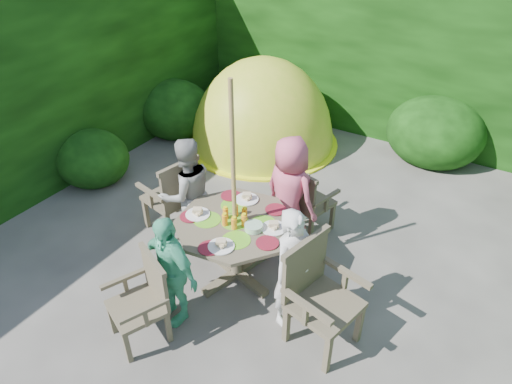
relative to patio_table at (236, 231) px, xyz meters
The scene contains 13 objects.
ground 0.88m from the patio_table, 36.94° to the left, with size 60.00×60.00×0.00m, color #484641.
hedge_enclosure 1.90m from the patio_table, 73.48° to the left, with size 9.00×9.00×2.50m.
patio_table is the anchor object (origin of this frame).
parasol_pole 0.49m from the patio_table, behind, with size 0.04×0.04×2.20m, color olive.
garden_chair_right 1.09m from the patio_table, 14.80° to the right, with size 0.66×0.71×1.00m.
garden_chair_left 1.10m from the patio_table, 165.18° to the left, with size 0.61×0.66×0.95m.
garden_chair_back 1.11m from the patio_table, 75.60° to the left, with size 0.61×0.57×0.86m.
garden_chair_front 1.12m from the patio_table, 104.25° to the right, with size 0.64×0.61×0.84m.
child_right 0.80m from the patio_table, 14.71° to the right, with size 0.46×0.30×1.26m, color silver.
child_left 0.81m from the patio_table, 165.43° to the left, with size 0.65×0.50×1.33m, color gray.
child_back 0.80m from the patio_table, 75.66° to the left, with size 0.67×0.43×1.37m, color #D05673.
child_front 0.80m from the patio_table, 104.94° to the right, with size 0.69×0.29×1.18m, color #53C396.
dome_tent 3.14m from the patio_table, 116.00° to the left, with size 2.48×2.48×2.79m.
Camera 1 is at (1.56, -3.34, 3.50)m, focal length 32.00 mm.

